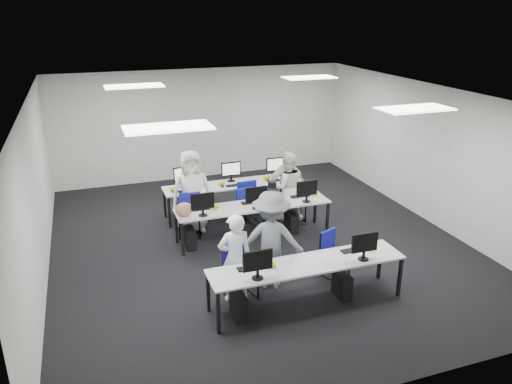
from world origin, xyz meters
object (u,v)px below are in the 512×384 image
object	(u,v)px
student_1	(288,187)
student_3	(286,185)
student_2	(192,192)
chair_0	(240,281)
chair_6	(241,212)
photographer	(271,240)
chair_1	(334,262)
chair_3	(250,212)
chair_7	(292,205)
desk_mid	(254,207)
chair_4	(292,209)
chair_5	(190,218)
chair_2	(190,222)
student_0	(235,258)
desk_front	(307,266)

from	to	relation	value
student_1	student_3	size ratio (longest dim) A/B	0.99
student_2	chair_0	bearing A→B (deg)	-86.53
student_3	chair_6	bearing A→B (deg)	175.21
student_1	photographer	size ratio (longest dim) A/B	0.90
chair_1	chair_6	world-z (taller)	chair_6
chair_3	chair_7	size ratio (longest dim) A/B	1.12
desk_mid	chair_4	distance (m)	1.31
chair_4	photographer	size ratio (longest dim) A/B	0.51
desk_mid	chair_6	bearing A→B (deg)	91.43
student_3	student_2	bearing A→B (deg)	175.46
chair_4	student_3	world-z (taller)	student_3
chair_4	chair_5	bearing A→B (deg)	161.10
chair_0	chair_2	world-z (taller)	chair_2
photographer	student_3	bearing A→B (deg)	-94.45
chair_2	photographer	size ratio (longest dim) A/B	0.54
student_0	student_2	distance (m)	2.89
student_3	photographer	bearing A→B (deg)	-121.22
chair_0	chair_6	distance (m)	2.96
chair_0	student_3	xyz separation A→B (m)	(1.98, 2.79, 0.50)
desk_mid	chair_4	bearing A→B (deg)	26.45
chair_0	chair_1	bearing A→B (deg)	-9.31
chair_0	student_1	world-z (taller)	student_1
chair_0	student_0	world-z (taller)	student_0
chair_5	chair_7	bearing A→B (deg)	6.30
student_3	chair_4	bearing A→B (deg)	-71.55
desk_mid	student_0	xyz separation A→B (m)	(-1.05, -2.11, 0.08)
photographer	student_1	bearing A→B (deg)	-95.14
chair_3	student_0	xyz separation A→B (m)	(-1.20, -2.78, 0.46)
desk_mid	photographer	world-z (taller)	photographer
chair_1	chair_7	size ratio (longest dim) A/B	0.97
chair_1	student_1	xyz separation A→B (m)	(0.18, 2.58, 0.52)
chair_1	chair_5	bearing A→B (deg)	105.13
desk_front	student_0	world-z (taller)	student_0
chair_5	chair_6	distance (m)	1.16
chair_5	student_1	distance (m)	2.26
chair_0	photographer	world-z (taller)	photographer
chair_3	chair_2	bearing A→B (deg)	179.78
student_0	photographer	xyz separation A→B (m)	(0.70, 0.21, 0.10)
desk_mid	student_3	size ratio (longest dim) A/B	2.03
desk_mid	student_1	size ratio (longest dim) A/B	2.05
desk_front	chair_0	distance (m)	1.17
chair_3	desk_mid	bearing A→B (deg)	-106.72
chair_4	photographer	world-z (taller)	photographer
chair_4	student_1	size ratio (longest dim) A/B	0.57
chair_3	photographer	bearing A→B (deg)	-104.64
chair_4	chair_0	bearing A→B (deg)	-142.21
chair_3	chair_5	size ratio (longest dim) A/B	0.99
desk_front	chair_7	world-z (taller)	chair_7
chair_2	chair_4	distance (m)	2.32
desk_front	photographer	bearing A→B (deg)	116.21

